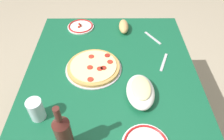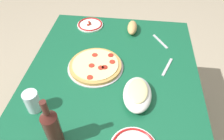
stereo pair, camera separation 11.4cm
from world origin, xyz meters
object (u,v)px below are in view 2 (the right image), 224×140
object	(u,v)px
wine_bottle	(52,127)
bread_loaf	(132,28)
baked_pasta_dish	(137,93)
water_glass	(32,101)
dining_table	(112,85)
side_plate_far	(90,24)
pepperoni_pizza	(96,66)

from	to	relation	value
wine_bottle	bread_loaf	bearing A→B (deg)	-17.47
wine_bottle	bread_loaf	distance (m)	0.96
baked_pasta_dish	water_glass	world-z (taller)	water_glass
baked_pasta_dish	wine_bottle	xyz separation A→B (m)	(-0.29, 0.35, 0.08)
baked_pasta_dish	wine_bottle	distance (m)	0.46
bread_loaf	wine_bottle	bearing A→B (deg)	162.53
baked_pasta_dish	water_glass	bearing A→B (deg)	104.06
baked_pasta_dish	bread_loaf	xyz separation A→B (m)	(0.63, 0.06, -0.01)
baked_pasta_dish	wine_bottle	size ratio (longest dim) A/B	0.82
water_glass	bread_loaf	bearing A→B (deg)	-31.02
wine_bottle	water_glass	bearing A→B (deg)	46.12
baked_pasta_dish	dining_table	bearing A→B (deg)	42.63
dining_table	side_plate_far	xyz separation A→B (m)	(0.50, 0.23, 0.11)
dining_table	water_glass	bearing A→B (deg)	129.45
water_glass	dining_table	bearing A→B (deg)	-50.55
pepperoni_pizza	water_glass	distance (m)	0.43
side_plate_far	bread_loaf	world-z (taller)	bread_loaf
pepperoni_pizza	wine_bottle	world-z (taller)	wine_bottle
pepperoni_pizza	baked_pasta_dish	bearing A→B (deg)	-128.80
side_plate_far	dining_table	bearing A→B (deg)	-154.98
pepperoni_pizza	side_plate_far	distance (m)	0.47
side_plate_far	baked_pasta_dish	bearing A→B (deg)	-149.82
water_glass	bread_loaf	world-z (taller)	water_glass
baked_pasta_dish	water_glass	xyz separation A→B (m)	(-0.13, 0.52, 0.02)
dining_table	bread_loaf	xyz separation A→B (m)	(0.46, -0.09, 0.14)
wine_bottle	water_glass	distance (m)	0.24
wine_bottle	bread_loaf	world-z (taller)	wine_bottle
pepperoni_pizza	wine_bottle	bearing A→B (deg)	170.01
wine_bottle	water_glass	size ratio (longest dim) A/B	2.50
dining_table	water_glass	distance (m)	0.49
pepperoni_pizza	side_plate_far	world-z (taller)	pepperoni_pizza
baked_pasta_dish	side_plate_far	xyz separation A→B (m)	(0.66, 0.39, -0.03)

